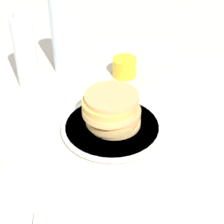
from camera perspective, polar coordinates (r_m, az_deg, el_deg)
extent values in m
plane|color=#BCB7AD|center=(0.93, -1.08, -3.90)|extent=(4.00, 4.00, 0.00)
cylinder|color=silver|center=(0.95, 0.00, -2.32)|extent=(0.24, 0.24, 0.01)
cylinder|color=silver|center=(0.95, 0.00, -2.21)|extent=(0.26, 0.26, 0.01)
cylinder|color=tan|center=(0.95, 0.37, -1.48)|extent=(0.13, 0.13, 0.01)
cylinder|color=tan|center=(0.94, 0.02, -1.02)|extent=(0.13, 0.13, 0.02)
cylinder|color=tan|center=(0.93, 0.35, -0.03)|extent=(0.13, 0.13, 0.02)
cylinder|color=#DBB370|center=(0.91, -0.44, 0.35)|extent=(0.13, 0.13, 0.02)
cylinder|color=tan|center=(0.90, -0.42, 1.32)|extent=(0.13, 0.13, 0.02)
cylinder|color=tan|center=(0.90, -0.05, 2.32)|extent=(0.13, 0.13, 0.01)
cylinder|color=yellow|center=(1.16, 1.93, 6.85)|extent=(0.07, 0.07, 0.06)
cylinder|color=silver|center=(1.10, -13.06, 8.79)|extent=(0.06, 0.06, 0.21)
cylinder|color=white|center=(1.05, -13.93, 14.26)|extent=(0.03, 0.03, 0.02)
cylinder|color=silver|center=(1.16, -7.66, 11.54)|extent=(0.06, 0.06, 0.24)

